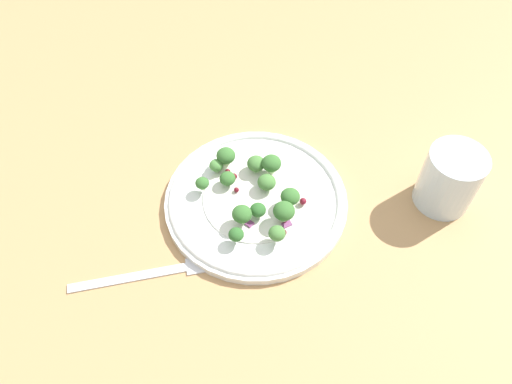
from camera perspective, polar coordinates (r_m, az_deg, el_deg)
ground_plane at (r=72.43cm, az=-2.74°, el=-1.45°), size 180.00×180.00×2.00cm
plate at (r=70.57cm, az=-0.00°, el=-0.89°), size 25.56×25.56×1.70cm
dressing_pool at (r=70.21cm, az=-0.00°, el=-0.68°), size 14.83×14.83×0.20cm
broccoli_floret_0 at (r=72.24cm, az=-3.43°, el=4.10°), size 2.74×2.74×2.77cm
broccoli_floret_1 at (r=70.01cm, az=1.21°, el=1.08°), size 2.57×2.57×2.61cm
broccoli_floret_2 at (r=72.24cm, az=-4.51°, el=3.00°), size 2.02×2.02×2.04cm
broccoli_floret_3 at (r=67.90cm, az=3.90°, el=-0.55°), size 2.65×2.65×2.69cm
broccoli_floret_4 at (r=67.36cm, az=0.23°, el=-2.06°), size 2.16×2.16×2.18cm
broccoli_floret_5 at (r=64.92cm, az=-2.26°, el=-4.85°), size 2.02×2.02×2.05cm
broccoli_floret_6 at (r=64.60cm, az=2.12°, el=-4.91°), size 2.23×2.23×2.26cm
broccoli_floret_7 at (r=66.17cm, az=3.18°, el=-2.19°), size 2.90×2.90×2.93cm
broccoli_floret_8 at (r=71.21cm, az=1.76°, el=3.24°), size 2.81×2.81×2.85cm
broccoli_floret_9 at (r=66.11cm, az=-1.60°, el=-2.54°), size 2.67×2.67×2.70cm
broccoli_floret_10 at (r=70.62cm, az=-3.24°, el=1.51°), size 2.25×2.25×2.28cm
broccoli_floret_11 at (r=72.02cm, az=0.02°, el=3.21°), size 2.62×2.62×2.66cm
broccoli_floret_12 at (r=69.95cm, az=-6.11°, el=0.99°), size 1.92×1.92×1.95cm
cranberry_0 at (r=72.27cm, az=-3.23°, el=2.32°), size 0.79×0.79×0.79cm
cranberry_1 at (r=71.91cm, az=-2.51°, el=1.77°), size 0.90×0.90×0.90cm
cranberry_2 at (r=66.19cm, az=3.09°, el=-4.61°), size 0.93×0.93×0.93cm
cranberry_3 at (r=69.25cm, az=5.35°, el=-1.05°), size 0.97×0.97×0.97cm
cranberry_4 at (r=70.36cm, az=-2.11°, el=0.13°), size 0.72×0.72×0.72cm
cranberry_5 at (r=67.64cm, az=3.25°, el=-3.17°), size 0.72×0.72×0.72cm
cranberry_6 at (r=68.51cm, az=0.56°, el=-1.68°), size 0.84×0.84×0.84cm
onion_bit_0 at (r=67.57cm, az=-0.73°, el=-3.62°), size 1.10×1.09×0.31cm
onion_bit_1 at (r=66.89cm, az=-2.34°, el=-4.75°), size 1.28×1.07×0.30cm
onion_bit_2 at (r=67.68cm, az=3.51°, el=-3.68°), size 1.12×1.45×0.32cm
fork at (r=66.63cm, az=-11.78°, el=-8.99°), size 10.22×17.31×0.50cm
water_glass at (r=72.95cm, az=21.06°, el=1.36°), size 7.80×7.80×9.12cm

